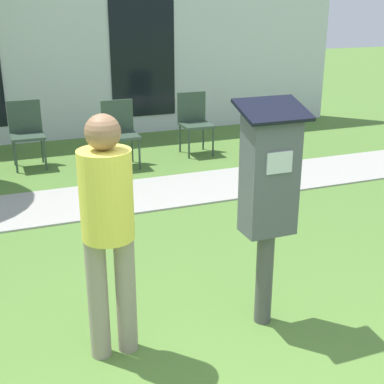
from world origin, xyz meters
TOP-DOWN VIEW (x-y plane):
  - sidewalk at (0.00, 3.64)m, footprint 12.00×1.10m
  - building_facade at (0.00, 6.81)m, footprint 10.00×0.26m
  - parking_meter at (0.53, 0.80)m, footprint 0.44×0.31m
  - person_standing at (-0.55, 0.83)m, footprint 0.32×0.32m
  - outdoor_chair_left at (-0.66, 5.37)m, footprint 0.44×0.44m
  - outdoor_chair_middle at (0.53, 4.93)m, footprint 0.44×0.44m
  - outdoor_chair_right at (1.72, 5.18)m, footprint 0.44×0.44m

SIDE VIEW (x-z plane):
  - sidewalk at x=0.00m, z-range 0.00..0.02m
  - outdoor_chair_left at x=-0.66m, z-range 0.08..0.98m
  - outdoor_chair_middle at x=0.53m, z-range 0.08..0.98m
  - outdoor_chair_right at x=1.72m, z-range 0.08..0.98m
  - person_standing at x=-0.55m, z-range 0.14..1.72m
  - parking_meter at x=0.53m, z-range 0.22..1.81m
  - building_facade at x=0.00m, z-range 0.00..3.20m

